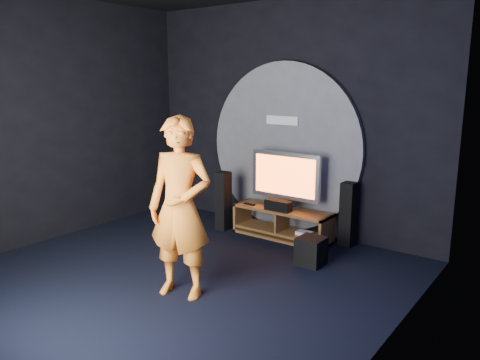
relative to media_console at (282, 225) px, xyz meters
name	(u,v)px	position (x,y,z in m)	size (l,w,h in m)	color
floor	(174,279)	(-0.25, -2.05, -0.19)	(5.00, 5.00, 0.00)	black
back_wall	(286,118)	(-0.25, 0.45, 1.56)	(5.00, 0.04, 3.50)	black
left_wall	(44,121)	(-2.75, -2.05, 1.56)	(0.04, 5.00, 3.50)	black
right_wall	(392,152)	(2.25, -2.05, 1.56)	(0.04, 5.00, 3.50)	black
wall_disc_panel	(284,147)	(-0.25, 0.39, 1.11)	(2.60, 0.11, 2.60)	#515156
media_console	(282,225)	(0.00, 0.00, 0.00)	(1.51, 0.45, 0.45)	brown
tv	(285,178)	(-0.01, 0.07, 0.71)	(1.13, 0.22, 0.84)	#A3A3AA
center_speaker	(278,205)	(-0.01, -0.12, 0.33)	(0.40, 0.15, 0.15)	black
remote	(249,204)	(-0.53, -0.12, 0.27)	(0.18, 0.05, 0.02)	black
tower_speaker_left	(223,201)	(-0.96, -0.21, 0.27)	(0.18, 0.21, 0.92)	black
tower_speaker_right	(348,215)	(0.92, 0.24, 0.27)	(0.18, 0.21, 0.92)	black
subwoofer	(311,251)	(0.84, -0.68, -0.02)	(0.33, 0.33, 0.36)	black
player	(180,208)	(0.10, -2.28, 0.79)	(0.72, 0.47, 1.97)	orange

